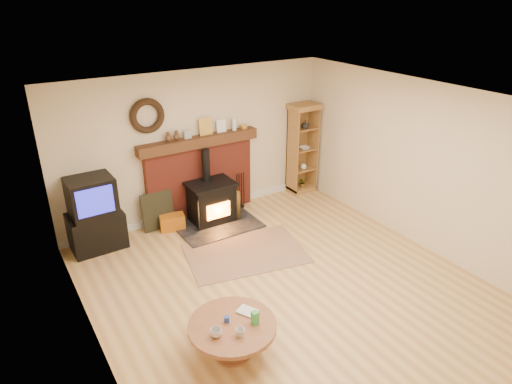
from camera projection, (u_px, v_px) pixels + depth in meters
ground at (286, 287)px, 6.36m from camera, size 5.50×5.50×0.00m
room_shell at (284, 171)px, 5.71m from camera, size 5.02×5.52×2.61m
chimney_breast at (200, 173)px, 8.09m from camera, size 2.20×0.22×1.78m
wood_stove at (212, 203)px, 7.97m from camera, size 1.40×1.00×1.30m
area_rug at (245, 253)px, 7.17m from camera, size 2.02×1.58×0.01m
tv_unit at (94, 215)px, 7.10m from camera, size 0.83×0.60×1.20m
curio_cabinet at (302, 148)px, 9.00m from camera, size 0.58×0.42×1.79m
firelog_box at (172, 222)px, 7.82m from camera, size 0.47×0.36×0.26m
leaning_painting at (158, 211)px, 7.77m from camera, size 0.55×0.15×0.66m
fire_tools at (240, 200)px, 8.57m from camera, size 0.19×0.16×0.70m
coffee_table at (232, 330)px, 5.07m from camera, size 1.00×1.00×0.58m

